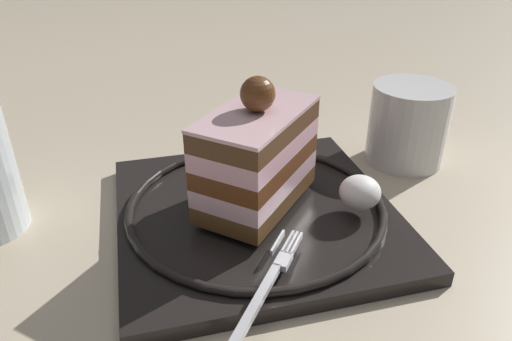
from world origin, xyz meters
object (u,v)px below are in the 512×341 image
at_px(drink_glass_near, 407,129).
at_px(fork, 270,279).
at_px(dessert_plate, 256,211).
at_px(cake_slice, 257,156).
at_px(whipped_cream_dollop, 361,193).

bearing_deg(drink_glass_near, fork, -132.90).
distance_m(dessert_plate, drink_glass_near, 0.19).
xyz_separation_m(cake_slice, drink_glass_near, (0.17, 0.09, -0.03)).
xyz_separation_m(dessert_plate, cake_slice, (0.00, 0.00, 0.05)).
height_order(dessert_plate, drink_glass_near, drink_glass_near).
bearing_deg(drink_glass_near, cake_slice, -152.68).
distance_m(cake_slice, fork, 0.11).
height_order(whipped_cream_dollop, fork, whipped_cream_dollop).
distance_m(dessert_plate, whipped_cream_dollop, 0.09).
height_order(cake_slice, drink_glass_near, cake_slice).
distance_m(cake_slice, drink_glass_near, 0.19).
bearing_deg(cake_slice, whipped_cream_dollop, -14.93).
relative_size(dessert_plate, drink_glass_near, 3.11).
bearing_deg(dessert_plate, whipped_cream_dollop, -14.06).
bearing_deg(whipped_cream_dollop, dessert_plate, 165.94).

